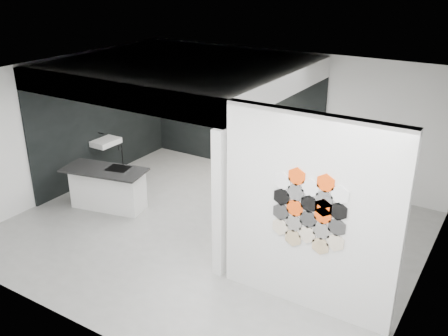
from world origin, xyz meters
TOP-DOWN VIEW (x-y plane):
  - floor at (0.00, 0.00)m, footprint 7.00×6.00m
  - partition_panel at (2.23, -1.00)m, footprint 2.45×0.15m
  - bay_clad_back at (-1.30, 2.97)m, footprint 4.40×0.04m
  - bay_clad_left at (-3.47, 1.00)m, footprint 0.04×4.00m
  - bulkhead at (-1.30, 1.00)m, footprint 4.40×4.00m
  - corner_column at (0.82, -1.00)m, footprint 0.16×0.16m
  - fascia_beam at (-1.30, -0.92)m, footprint 4.40×0.16m
  - wall_basin at (-3.24, 0.80)m, footprint 0.40×0.60m
  - display_shelf at (-1.20, 2.87)m, footprint 3.00×0.15m
  - kitchen_island at (-2.21, -0.26)m, footprint 1.71×1.03m
  - stockpot at (-2.13, 2.87)m, footprint 0.33×0.33m
  - kettle at (-0.02, 2.87)m, footprint 0.20×0.20m
  - glass_bowl at (0.15, 2.87)m, footprint 0.16×0.16m
  - glass_vase at (0.15, 2.87)m, footprint 0.10×0.10m
  - bottle_dark at (-1.55, 2.87)m, footprint 0.07×0.07m
  - utensil_cup at (-1.72, 2.87)m, footprint 0.11×0.11m
  - hex_tile_cluster at (2.26, -1.09)m, footprint 1.04×0.02m

SIDE VIEW (x-z plane):
  - floor at x=0.00m, z-range -0.01..0.00m
  - kitchen_island at x=-2.21m, z-range -0.21..1.08m
  - wall_basin at x=-3.24m, z-range 0.79..0.91m
  - bay_clad_back at x=-1.30m, z-range 0.00..2.35m
  - bay_clad_left at x=-3.47m, z-range 0.00..2.35m
  - corner_column at x=0.82m, z-range 0.00..2.35m
  - display_shelf at x=-1.20m, z-range 1.28..1.32m
  - glass_bowl at x=0.15m, z-range 1.32..1.43m
  - utensil_cup at x=-1.72m, z-range 1.32..1.43m
  - glass_vase at x=0.15m, z-range 1.32..1.45m
  - partition_panel at x=2.23m, z-range 0.00..2.80m
  - bottle_dark at x=-1.55m, z-range 1.32..1.49m
  - kettle at x=-0.02m, z-range 1.32..1.49m
  - stockpot at x=-2.13m, z-range 1.32..1.52m
  - hex_tile_cluster at x=2.26m, z-range 0.92..2.09m
  - bulkhead at x=-1.30m, z-range 2.35..2.75m
  - fascia_beam at x=-1.30m, z-range 2.35..2.75m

